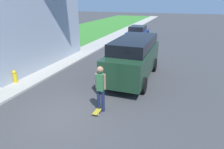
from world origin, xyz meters
TOP-DOWN VIEW (x-y plane):
  - ground_plane at (0.00, 0.00)m, footprint 120.00×120.00m
  - lawn at (-8.00, 6.00)m, footprint 10.00×80.00m
  - sidewalk at (-3.60, 6.00)m, footprint 1.80×80.00m
  - suv_parked at (1.58, 4.53)m, footprint 2.02×5.17m
  - car_down_street at (-0.90, 16.26)m, footprint 1.92×4.03m
  - skateboarder at (1.28, 0.81)m, footprint 0.41×0.24m
  - skateboard at (1.22, 0.71)m, footprint 0.22×0.78m
  - fire_hydrant at (-3.75, 1.72)m, footprint 0.20×0.20m

SIDE VIEW (x-z plane):
  - ground_plane at x=0.00m, z-range 0.00..0.00m
  - lawn at x=-8.00m, z-range 0.00..0.08m
  - sidewalk at x=-3.60m, z-range 0.00..0.10m
  - skateboard at x=1.22m, z-range 0.03..0.13m
  - fire_hydrant at x=-3.75m, z-range 0.09..0.72m
  - car_down_street at x=-0.90m, z-range -0.04..1.29m
  - skateboarder at x=1.28m, z-range 0.11..1.90m
  - suv_parked at x=1.58m, z-range 0.10..2.26m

